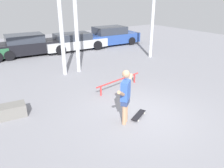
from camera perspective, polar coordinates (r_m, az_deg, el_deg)
name	(u,v)px	position (r m, az deg, el deg)	size (l,w,h in m)	color
ground_plane	(139,115)	(7.56, 7.03, -8.00)	(36.00, 36.00, 0.00)	gray
skateboarder	(125,95)	(6.63, 3.53, -2.83)	(1.27, 1.01, 1.76)	tan
skateboard	(139,115)	(7.42, 6.97, -8.05)	(0.81, 0.54, 0.08)	black
grind_rail	(119,81)	(9.41, 1.80, 0.76)	(2.51, 0.48, 0.43)	red
canopy_support_right	(119,6)	(12.58, 1.80, 19.63)	(5.41, 0.20, 5.22)	silver
parked_car_black	(28,45)	(15.90, -21.20, 9.44)	(4.40, 2.15, 1.41)	black
parked_car_silver	(75,42)	(16.53, -9.73, 10.82)	(4.64, 2.04, 1.24)	#B7BABF
parked_car_blue	(111,36)	(18.11, -0.23, 12.39)	(4.58, 2.16, 1.47)	#284793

